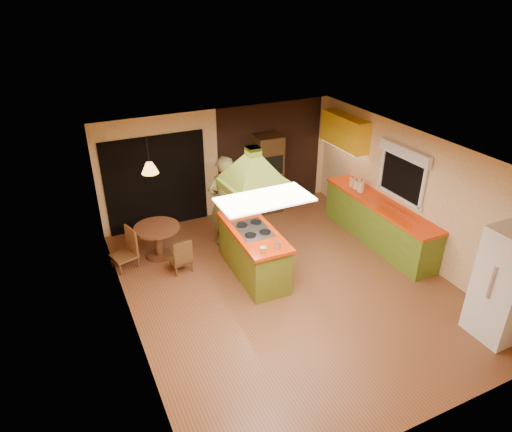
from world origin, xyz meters
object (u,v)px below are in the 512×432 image
kitchen_island (253,252)px  refrigerator (508,284)px  dining_table (158,236)px  canister_large (361,186)px  wall_oven (267,174)px  man (224,201)px

kitchen_island → refrigerator: refrigerator is taller
dining_table → canister_large: canister_large is taller
kitchen_island → canister_large: canister_large is taller
refrigerator → dining_table: (-4.20, 4.44, -0.45)m
wall_oven → dining_table: bearing=-159.9°
kitchen_island → refrigerator: 4.16m
kitchen_island → dining_table: bearing=138.9°
kitchen_island → man: bearing=93.9°
man → wall_oven: (1.48, 1.01, -0.04)m
dining_table → refrigerator: bearing=-46.6°
man → wall_oven: man is taller
kitchen_island → dining_table: size_ratio=2.13×
kitchen_island → dining_table: (-1.46, 1.35, -0.01)m
refrigerator → wall_oven: 5.56m
man → wall_oven: 1.79m
refrigerator → wall_oven: wall_oven is taller
refrigerator → canister_large: refrigerator is taller
man → kitchen_island: bearing=88.7°
man → canister_large: (2.85, -0.71, 0.08)m
man → refrigerator: size_ratio=1.05×
man → canister_large: man is taller
dining_table → wall_oven: bearing=18.3°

